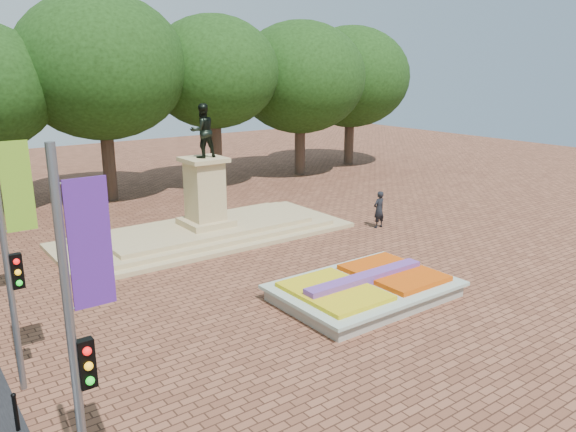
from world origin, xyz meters
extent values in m
plane|color=brown|center=(0.00, 0.00, 0.00)|extent=(90.00, 90.00, 0.00)
cube|color=gray|center=(1.00, -2.00, 0.23)|extent=(6.00, 4.00, 0.45)
cube|color=#B4C2B0|center=(1.00, -2.00, 0.50)|extent=(6.30, 4.30, 0.12)
cube|color=#CC4B0B|center=(2.45, -2.00, 0.63)|extent=(2.60, 3.40, 0.22)
cube|color=yellow|center=(-0.45, -2.00, 0.62)|extent=(2.60, 3.40, 0.18)
cube|color=#613695|center=(1.00, -2.00, 0.72)|extent=(5.20, 0.55, 0.38)
cube|color=tan|center=(0.00, 8.00, 0.10)|extent=(14.00, 6.00, 0.20)
cube|color=tan|center=(0.00, 8.00, 0.30)|extent=(12.00, 5.00, 0.20)
cube|color=tan|center=(0.00, 8.00, 0.50)|extent=(10.00, 4.00, 0.20)
cube|color=tan|center=(0.00, 8.00, 0.75)|extent=(2.20, 2.20, 0.30)
cube|color=tan|center=(0.00, 8.00, 2.30)|extent=(1.50, 1.50, 2.80)
cube|color=tan|center=(0.00, 8.00, 3.80)|extent=(1.90, 1.90, 0.20)
imported|color=black|center=(0.00, 8.00, 5.15)|extent=(1.22, 0.95, 2.50)
cylinder|color=#382A1E|center=(-1.00, 18.00, 2.00)|extent=(0.80, 0.80, 4.00)
ellipsoid|color=black|center=(-1.00, 18.00, 6.69)|extent=(8.80, 8.80, 7.48)
cylinder|color=#382A1E|center=(6.00, 18.00, 2.00)|extent=(0.80, 0.80, 4.00)
ellipsoid|color=black|center=(6.00, 18.00, 6.69)|extent=(8.80, 8.80, 7.48)
cylinder|color=#382A1E|center=(13.00, 18.00, 2.00)|extent=(0.80, 0.80, 4.00)
ellipsoid|color=black|center=(13.00, 18.00, 6.69)|extent=(8.80, 8.80, 7.48)
cylinder|color=#382A1E|center=(20.00, 18.00, 2.00)|extent=(0.80, 0.80, 4.00)
ellipsoid|color=black|center=(20.00, 18.00, 6.69)|extent=(8.80, 8.80, 7.48)
cylinder|color=slate|center=(-10.20, -6.50, 3.50)|extent=(0.16, 0.16, 7.00)
cube|color=#4E1F84|center=(-9.75, -6.50, 5.30)|extent=(0.70, 0.04, 2.20)
cylinder|color=slate|center=(-10.20, -1.00, 3.50)|extent=(0.16, 0.16, 7.00)
cube|color=#75AB22|center=(-9.75, -1.00, 5.30)|extent=(0.70, 0.04, 2.20)
cube|color=black|center=(-10.00, -6.50, 3.20)|extent=(0.28, 0.18, 0.90)
cube|color=black|center=(-10.00, -1.00, 3.20)|extent=(0.28, 0.18, 0.90)
cylinder|color=black|center=(-10.70, -2.80, 0.45)|extent=(0.10, 0.10, 0.90)
sphere|color=black|center=(-10.70, -2.80, 0.92)|extent=(0.12, 0.12, 0.12)
imported|color=black|center=(7.90, 4.17, 0.96)|extent=(0.73, 0.50, 1.92)
camera|label=1|loc=(-12.31, -15.44, 8.13)|focal=35.00mm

